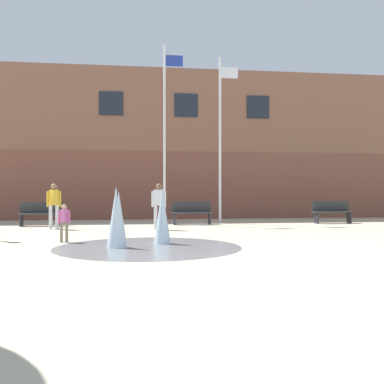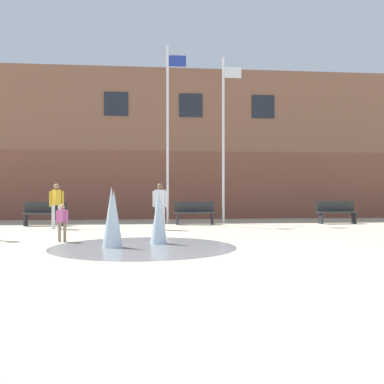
{
  "view_description": "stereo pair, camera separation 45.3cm",
  "coord_description": "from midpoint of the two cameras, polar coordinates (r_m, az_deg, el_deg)",
  "views": [
    {
      "loc": [
        -2.54,
        -6.32,
        1.34
      ],
      "look_at": [
        -0.65,
        7.81,
        1.3
      ],
      "focal_mm": 42.0,
      "sensor_mm": 36.0,
      "label": 1
    },
    {
      "loc": [
        -2.09,
        -6.38,
        1.34
      ],
      "look_at": [
        -0.65,
        7.81,
        1.3
      ],
      "focal_mm": 42.0,
      "sensor_mm": 36.0,
      "label": 2
    }
  ],
  "objects": [
    {
      "name": "park_bench_left_of_flagpoles",
      "position": [
        18.03,
        -17.49,
        -2.58
      ],
      "size": [
        1.6,
        0.44,
        0.91
      ],
      "color": "#28282D",
      "rests_on": "ground"
    },
    {
      "name": "library_building",
      "position": [
        24.34,
        -0.32,
        5.44
      ],
      "size": [
        36.0,
        6.05,
        7.16
      ],
      "color": "brown",
      "rests_on": "ground"
    },
    {
      "name": "splash_fountain",
      "position": [
        10.91,
        -6.51,
        -3.81
      ],
      "size": [
        4.43,
        4.43,
        1.44
      ],
      "color": "gray",
      "rests_on": "ground"
    },
    {
      "name": "park_bench_center",
      "position": [
        17.85,
        1.04,
        -2.6
      ],
      "size": [
        1.6,
        0.44,
        0.91
      ],
      "color": "#28282D",
      "rests_on": "ground"
    },
    {
      "name": "flagpole_right",
      "position": [
        18.69,
        4.81,
        7.29
      ],
      "size": [
        0.8,
        0.1,
        6.85
      ],
      "color": "silver",
      "rests_on": "ground"
    },
    {
      "name": "teen_by_trashcan",
      "position": [
        16.45,
        -16.07,
        -1.26
      ],
      "size": [
        0.5,
        0.39,
        1.59
      ],
      "rotation": [
        0.0,
        0.0,
        -0.99
      ],
      "color": "silver",
      "rests_on": "ground"
    },
    {
      "name": "park_bench_under_right_flagpole",
      "position": [
        19.31,
        18.53,
        -2.4
      ],
      "size": [
        1.6,
        0.44,
        0.91
      ],
      "color": "#28282D",
      "rests_on": "ground"
    },
    {
      "name": "child_with_pink_shirt",
      "position": [
        12.2,
        -15.15,
        -3.42
      ],
      "size": [
        0.31,
        0.24,
        0.99
      ],
      "rotation": [
        0.0,
        0.0,
        1.3
      ],
      "color": "#89755B",
      "rests_on": "ground"
    },
    {
      "name": "flagpole_left",
      "position": [
        18.44,
        -2.3,
        8.05
      ],
      "size": [
        0.8,
        0.1,
        7.26
      ],
      "color": "silver",
      "rests_on": "ground"
    },
    {
      "name": "ground_plane",
      "position": [
        6.89,
        14.22,
        -11.06
      ],
      "size": [
        100.0,
        100.0,
        0.0
      ],
      "primitive_type": "plane",
      "color": "#BCB299"
    },
    {
      "name": "adult_watching",
      "position": [
        15.47,
        -3.26,
        -1.34
      ],
      "size": [
        0.5,
        0.28,
        1.59
      ],
      "rotation": [
        0.0,
        0.0,
        -0.26
      ],
      "color": "silver",
      "rests_on": "ground"
    }
  ]
}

